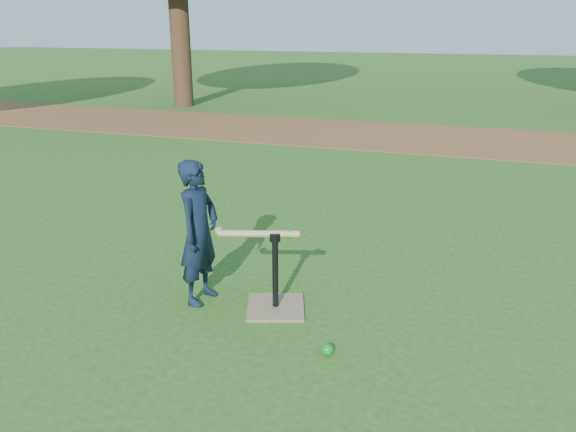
% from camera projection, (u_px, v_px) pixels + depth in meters
% --- Properties ---
extents(ground, '(80.00, 80.00, 0.00)m').
position_uv_depth(ground, '(256.00, 324.00, 4.07)').
color(ground, '#285116').
rests_on(ground, ground).
extents(dirt_strip, '(24.00, 3.00, 0.01)m').
position_uv_depth(dirt_strip, '(400.00, 136.00, 10.79)').
color(dirt_strip, brown).
rests_on(dirt_strip, ground).
extents(child, '(0.30, 0.43, 1.13)m').
position_uv_depth(child, '(199.00, 232.00, 4.25)').
color(child, black).
rests_on(child, ground).
extents(wiffle_ball_ground, '(0.08, 0.08, 0.08)m').
position_uv_depth(wiffle_ball_ground, '(328.00, 350.00, 3.67)').
color(wiffle_ball_ground, '#0C8524').
rests_on(wiffle_ball_ground, ground).
extents(batting_tee, '(0.54, 0.54, 0.61)m').
position_uv_depth(batting_tee, '(275.00, 295.00, 4.25)').
color(batting_tee, '#816A52').
rests_on(batting_tee, ground).
extents(swing_action, '(0.63, 0.23, 0.08)m').
position_uv_depth(swing_action, '(261.00, 233.00, 4.12)').
color(swing_action, tan).
rests_on(swing_action, ground).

